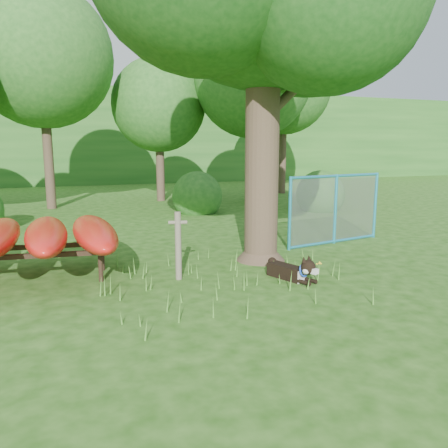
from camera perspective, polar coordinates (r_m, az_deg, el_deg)
name	(u,v)px	position (r m, az deg, el deg)	size (l,w,h in m)	color
ground	(238,300)	(6.94, 1.85, -9.91)	(80.00, 80.00, 0.00)	#1D490E
wooden_post	(178,244)	(7.85, -6.00, -2.62)	(0.34, 0.14, 1.24)	#605848
kayak_rack	(22,236)	(8.48, -24.92, -1.45)	(3.32, 3.39, 1.07)	black
husky_dog	(294,270)	(7.97, 9.09, -6.01)	(0.60, 1.12, 0.51)	black
fence_section	(335,209)	(11.05, 14.34, 1.89)	(2.88, 0.61, 2.84)	#299BC1
wildflower_clump	(319,264)	(8.47, 12.31, -5.16)	(0.10, 0.09, 0.22)	#4F8D2E
bg_tree_b	(41,57)	(18.35, -22.75, 19.51)	(5.20, 5.20, 8.22)	#3D2D21
bg_tree_c	(159,105)	(19.53, -8.53, 15.09)	(4.00, 4.00, 6.12)	#3D2D21
bg_tree_d	(253,79)	(18.80, 3.78, 18.37)	(4.80, 4.80, 7.50)	#3D2D21
bg_tree_e	(284,88)	(22.78, 7.86, 17.22)	(4.60, 4.60, 7.55)	#3D2D21
shrub_right	(320,210)	(16.82, 12.39, 1.75)	(1.80, 1.80, 1.80)	#245E1E
shrub_mid	(197,213)	(15.87, -3.49, 1.48)	(1.80, 1.80, 1.80)	#245E1E
wooded_hillside	(98,138)	(34.14, -16.13, 10.76)	(80.00, 12.00, 6.00)	#245E1E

